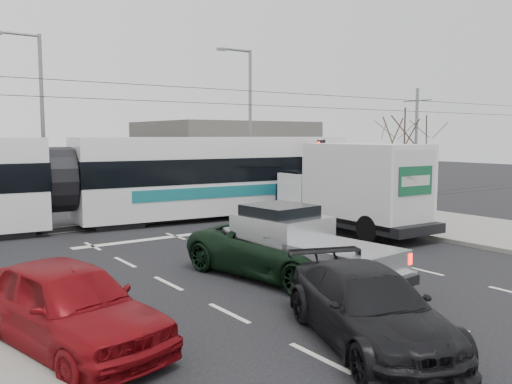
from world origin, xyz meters
TOP-DOWN VIEW (x-y plane):
  - ground at (0.00, 0.00)m, footprint 120.00×120.00m
  - sidewalk_right at (9.00, 0.00)m, footprint 6.00×60.00m
  - rails at (0.00, 10.00)m, footprint 60.00×1.60m
  - building_right at (12.00, 24.00)m, footprint 12.00×10.00m
  - bare_tree at (7.60, 2.50)m, footprint 2.40×2.40m
  - traffic_signal at (6.47, 6.50)m, footprint 0.44×0.44m
  - street_lamp_near at (7.31, 14.00)m, footprint 2.38×0.25m
  - street_lamp_far at (-4.19, 16.00)m, footprint 2.38×0.25m
  - catenary at (0.00, 10.00)m, footprint 60.00×0.20m
  - tram at (-5.00, 10.03)m, footprint 28.35×5.57m
  - silver_pickup at (-2.05, -1.86)m, footprint 2.44×5.75m
  - box_truck at (4.63, 2.54)m, footprint 2.76×7.33m
  - navy_pickup at (5.46, 6.95)m, footprint 2.20×4.69m
  - green_car at (-2.12, -1.16)m, footprint 3.53×5.97m
  - red_car at (-8.50, -2.93)m, footprint 2.98×5.18m
  - dark_car at (-3.80, -6.03)m, footprint 3.64×5.29m

SIDE VIEW (x-z plane):
  - ground at x=0.00m, z-range 0.00..0.00m
  - rails at x=0.00m, z-range 0.00..0.03m
  - sidewalk_right at x=9.00m, z-range 0.00..0.15m
  - dark_car at x=-3.80m, z-range 0.00..1.42m
  - green_car at x=-2.12m, z-range 0.00..1.56m
  - red_car at x=-8.50m, z-range 0.00..1.66m
  - navy_pickup at x=5.46m, z-range -0.01..1.89m
  - silver_pickup at x=-2.05m, z-range -0.01..2.02m
  - box_truck at x=4.63m, z-range -0.02..3.60m
  - tram at x=-5.00m, z-range -0.84..4.92m
  - building_right at x=12.00m, z-range 0.00..5.00m
  - traffic_signal at x=6.47m, z-range 0.94..4.54m
  - bare_tree at x=7.60m, z-range 1.29..6.29m
  - catenary at x=0.00m, z-range 0.38..7.38m
  - street_lamp_near at x=7.31m, z-range 0.61..9.61m
  - street_lamp_far at x=-4.19m, z-range 0.61..9.61m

